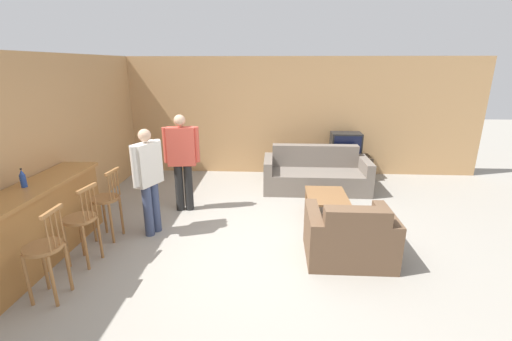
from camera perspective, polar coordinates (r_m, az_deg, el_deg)
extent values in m
plane|color=gray|center=(4.89, 1.05, -12.56)|extent=(24.00, 24.00, 0.00)
cube|color=tan|center=(7.81, 2.09, 8.95)|extent=(9.40, 0.08, 2.60)
cube|color=tan|center=(6.51, -27.64, 5.29)|extent=(0.08, 8.49, 2.60)
cube|color=#A87038|center=(5.16, -32.79, -7.98)|extent=(0.47, 2.29, 0.95)
cube|color=#A87038|center=(5.00, -33.71, -2.77)|extent=(0.55, 2.35, 0.05)
cylinder|color=#996638|center=(4.27, -31.95, -10.81)|extent=(0.39, 0.39, 0.04)
cylinder|color=#996638|center=(4.58, -31.76, -13.38)|extent=(0.04, 0.04, 0.59)
cylinder|color=#996638|center=(4.40, -33.78, -15.04)|extent=(0.04, 0.04, 0.59)
cylinder|color=#996638|center=(4.44, -28.80, -13.89)|extent=(0.04, 0.04, 0.59)
cylinder|color=#996638|center=(4.25, -30.75, -15.65)|extent=(0.04, 0.04, 0.59)
cylinder|color=#996638|center=(4.18, -29.64, -7.89)|extent=(0.02, 0.02, 0.37)
cylinder|color=#996638|center=(4.12, -30.21, -8.32)|extent=(0.02, 0.02, 0.37)
cylinder|color=#996638|center=(4.07, -30.80, -8.77)|extent=(0.02, 0.02, 0.37)
cylinder|color=#996638|center=(4.01, -31.40, -9.23)|extent=(0.02, 0.02, 0.37)
cube|color=#996638|center=(4.02, -30.95, -5.88)|extent=(0.04, 0.33, 0.04)
cylinder|color=#996638|center=(4.79, -27.32, -7.13)|extent=(0.44, 0.44, 0.04)
cylinder|color=#996638|center=(5.09, -27.09, -9.60)|extent=(0.04, 0.04, 0.59)
cylinder|color=#996638|center=(4.91, -29.05, -10.89)|extent=(0.04, 0.04, 0.59)
cylinder|color=#996638|center=(4.93, -24.58, -10.11)|extent=(0.04, 0.04, 0.59)
cylinder|color=#996638|center=(4.75, -26.51, -11.48)|extent=(0.04, 0.04, 0.59)
cylinder|color=#996638|center=(4.70, -25.23, -4.57)|extent=(0.02, 0.02, 0.37)
cylinder|color=#996638|center=(4.64, -25.79, -4.91)|extent=(0.02, 0.02, 0.37)
cylinder|color=#996638|center=(4.59, -26.36, -5.25)|extent=(0.02, 0.02, 0.37)
cylinder|color=#996638|center=(4.53, -26.95, -5.61)|extent=(0.02, 0.02, 0.37)
cube|color=#996638|center=(4.55, -26.41, -2.67)|extent=(0.09, 0.33, 0.04)
cylinder|color=#996638|center=(5.32, -23.86, -4.30)|extent=(0.42, 0.42, 0.04)
cylinder|color=#996638|center=(5.61, -23.92, -6.70)|extent=(0.04, 0.04, 0.59)
cylinder|color=#996638|center=(5.40, -25.43, -7.81)|extent=(0.04, 0.04, 0.59)
cylinder|color=#996638|center=(5.47, -21.50, -7.00)|extent=(0.04, 0.04, 0.59)
cylinder|color=#996638|center=(5.26, -22.95, -8.16)|extent=(0.04, 0.04, 0.59)
cylinder|color=#996638|center=(5.26, -21.95, -1.91)|extent=(0.02, 0.02, 0.37)
cylinder|color=#996638|center=(5.19, -22.37, -2.19)|extent=(0.02, 0.02, 0.37)
cylinder|color=#996638|center=(5.13, -22.80, -2.47)|extent=(0.02, 0.02, 0.37)
cylinder|color=#996638|center=(5.07, -23.25, -2.76)|extent=(0.02, 0.02, 0.37)
cube|color=#996638|center=(5.10, -22.85, -0.14)|extent=(0.07, 0.33, 0.04)
cube|color=#70665B|center=(6.98, 9.90, -1.61)|extent=(1.75, 0.92, 0.40)
cube|color=#70665B|center=(7.19, 9.77, 2.49)|extent=(1.75, 0.22, 0.45)
cube|color=#70665B|center=(6.89, 2.04, -0.53)|extent=(0.16, 0.92, 0.65)
cube|color=#70665B|center=(7.12, 17.61, -0.77)|extent=(0.16, 0.92, 0.65)
cube|color=brown|center=(4.73, 15.08, -11.56)|extent=(0.77, 0.87, 0.40)
cube|color=brown|center=(4.26, 16.37, -8.77)|extent=(0.77, 0.22, 0.42)
cube|color=brown|center=(4.79, 20.71, -10.14)|extent=(0.16, 0.87, 0.64)
cube|color=brown|center=(4.60, 9.44, -10.38)|extent=(0.16, 0.87, 0.64)
cube|color=brown|center=(5.70, 11.72, -4.16)|extent=(0.64, 0.86, 0.04)
cube|color=brown|center=(5.39, 9.18, -7.65)|extent=(0.06, 0.06, 0.37)
cube|color=brown|center=(5.48, 15.09, -7.62)|extent=(0.06, 0.06, 0.37)
cube|color=brown|center=(6.10, 8.47, -4.57)|extent=(0.06, 0.06, 0.37)
cube|color=brown|center=(6.18, 13.69, -4.60)|extent=(0.06, 0.06, 0.37)
cube|color=#2D2319|center=(7.83, 14.43, 0.59)|extent=(1.13, 0.48, 0.51)
cube|color=black|center=(7.71, 14.71, 4.23)|extent=(0.64, 0.42, 0.51)
cube|color=black|center=(7.50, 15.01, 3.86)|extent=(0.57, 0.01, 0.44)
cylinder|color=#234293|center=(5.05, -34.28, -1.46)|extent=(0.07, 0.07, 0.16)
cone|color=#234293|center=(5.02, -34.50, -0.25)|extent=(0.06, 0.06, 0.07)
cylinder|color=black|center=(5.01, -34.58, 0.20)|extent=(0.02, 0.02, 0.02)
cylinder|color=black|center=(6.00, -11.15, -2.79)|extent=(0.14, 0.14, 0.81)
cylinder|color=black|center=(6.03, -12.66, -2.82)|extent=(0.14, 0.14, 0.81)
cube|color=#CC4C3D|center=(5.81, -12.35, 3.95)|extent=(0.48, 0.24, 0.64)
cylinder|color=#CC4C3D|center=(5.77, -9.88, 4.27)|extent=(0.09, 0.09, 0.59)
cylinder|color=#CC4C3D|center=(5.84, -14.82, 4.11)|extent=(0.09, 0.09, 0.59)
sphere|color=tan|center=(5.73, -12.63, 8.17)|extent=(0.19, 0.19, 0.19)
cylinder|color=#384260|center=(5.37, -16.44, -5.87)|extent=(0.14, 0.14, 0.78)
cylinder|color=#384260|center=(5.27, -17.55, -6.44)|extent=(0.14, 0.14, 0.78)
cube|color=beige|center=(5.09, -17.67, 1.05)|extent=(0.33, 0.47, 0.61)
cylinder|color=beige|center=(5.26, -15.92, 1.98)|extent=(0.09, 0.09, 0.56)
cylinder|color=beige|center=(4.92, -19.59, 0.60)|extent=(0.09, 0.09, 0.56)
sphere|color=tan|center=(5.00, -18.10, 5.60)|extent=(0.18, 0.18, 0.18)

